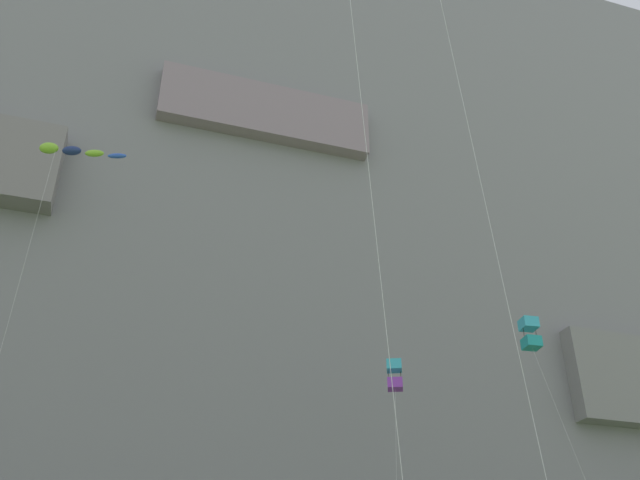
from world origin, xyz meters
name	(u,v)px	position (x,y,z in m)	size (l,w,h in m)	color
cliff_face	(229,259)	(-0.01, 59.01, 36.07)	(180.00, 28.09, 72.15)	gray
kite_windsock_low_center	(69,152)	(-13.63, 34.07, 27.53)	(4.84, 2.50, 28.05)	#8CCC33
kite_box_mid_left	(530,334)	(14.41, 33.78, 20.09)	(1.06, 6.36, 21.08)	#38B2D1
kite_box_high_center	(395,376)	(7.39, 38.48, 18.28)	(3.16, 4.66, 19.24)	#38B2D1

